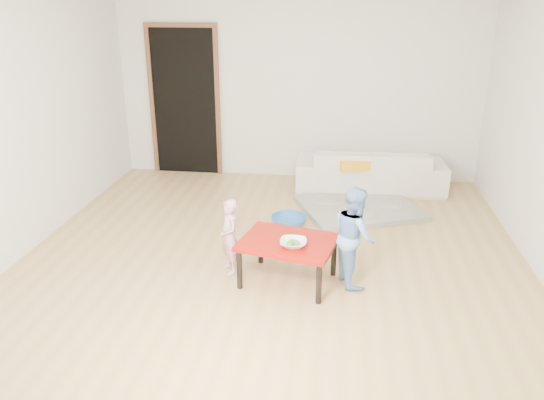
% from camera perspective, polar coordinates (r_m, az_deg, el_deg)
% --- Properties ---
extents(floor, '(5.00, 5.00, 0.01)m').
position_cam_1_polar(floor, '(5.45, 0.28, -5.63)').
color(floor, '#AF8D4B').
rests_on(floor, ground).
extents(back_wall, '(5.00, 0.02, 2.60)m').
position_cam_1_polar(back_wall, '(7.44, 2.78, 12.22)').
color(back_wall, silver).
rests_on(back_wall, floor).
extents(left_wall, '(0.02, 5.00, 2.60)m').
position_cam_1_polar(left_wall, '(5.85, -25.02, 7.81)').
color(left_wall, silver).
rests_on(left_wall, floor).
extents(doorway, '(1.02, 0.08, 2.11)m').
position_cam_1_polar(doorway, '(7.76, -9.32, 10.29)').
color(doorway, brown).
rests_on(doorway, back_wall).
extents(sofa, '(1.99, 0.85, 0.57)m').
position_cam_1_polar(sofa, '(7.22, 10.47, 3.32)').
color(sofa, beige).
rests_on(sofa, floor).
extents(cushion, '(0.60, 0.56, 0.13)m').
position_cam_1_polar(cushion, '(6.96, 8.94, 4.09)').
color(cushion, '#FFA81C').
rests_on(cushion, sofa).
extents(red_table, '(0.94, 0.79, 0.41)m').
position_cam_1_polar(red_table, '(4.83, 1.71, -6.58)').
color(red_table, '#951008').
rests_on(red_table, floor).
extents(bowl, '(0.23, 0.23, 0.06)m').
position_cam_1_polar(bowl, '(4.62, 2.31, -4.67)').
color(bowl, white).
rests_on(bowl, red_table).
extents(broccoli, '(0.12, 0.12, 0.06)m').
position_cam_1_polar(broccoli, '(4.62, 2.31, -4.68)').
color(broccoli, '#2D5919').
rests_on(broccoli, red_table).
extents(child_pink, '(0.29, 0.32, 0.72)m').
position_cam_1_polar(child_pink, '(4.95, -4.62, -3.94)').
color(child_pink, '#D5618F').
rests_on(child_pink, floor).
extents(child_blue, '(0.47, 0.53, 0.91)m').
position_cam_1_polar(child_blue, '(4.78, 8.85, -3.82)').
color(child_blue, '#5C83D7').
rests_on(child_blue, floor).
extents(basin, '(0.39, 0.39, 0.12)m').
position_cam_1_polar(basin, '(6.02, 1.82, -2.29)').
color(basin, '#2F67B2').
rests_on(basin, floor).
extents(blanket, '(1.66, 1.54, 0.07)m').
position_cam_1_polar(blanket, '(6.55, 9.32, -0.83)').
color(blanket, '#A2A08F').
rests_on(blanket, floor).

